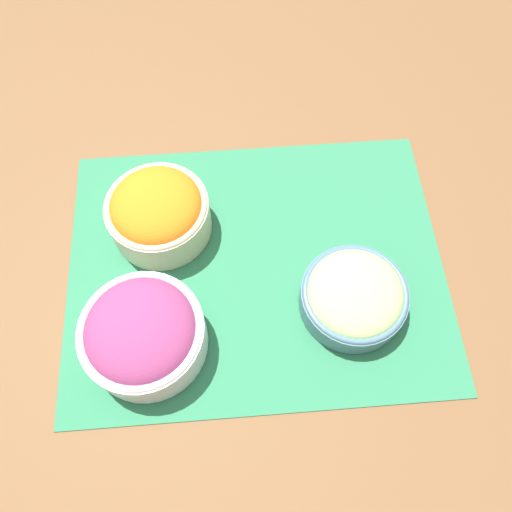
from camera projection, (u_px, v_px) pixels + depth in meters
name	position (u px, v px, depth m)	size (l,w,h in m)	color
ground_plane	(256.00, 266.00, 0.77)	(3.00, 3.00, 0.00)	brown
placemat	(256.00, 265.00, 0.77)	(0.57, 0.44, 0.00)	#2D7A51
carrot_bowl	(158.00, 212.00, 0.75)	(0.16, 0.16, 0.09)	beige
cucumber_bowl	(354.00, 296.00, 0.71)	(0.15, 0.15, 0.06)	slate
onion_bowl	(143.00, 334.00, 0.67)	(0.17, 0.17, 0.09)	silver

